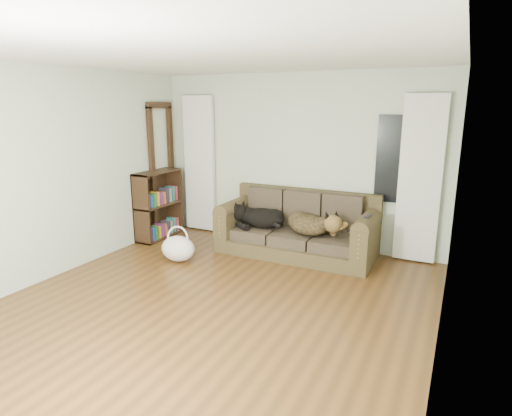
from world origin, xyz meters
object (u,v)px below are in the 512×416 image
at_px(sofa, 296,224).
at_px(dog_shepherd, 311,225).
at_px(dog_black_lab, 260,218).
at_px(tote_bag, 178,250).
at_px(bookshelf, 159,207).

distance_m(sofa, dog_shepherd, 0.25).
xyz_separation_m(sofa, dog_black_lab, (-0.57, -0.03, 0.03)).
bearing_deg(sofa, tote_bag, -144.50).
xyz_separation_m(dog_shepherd, bookshelf, (-2.55, -0.15, 0.01)).
xyz_separation_m(tote_bag, bookshelf, (-0.94, 0.78, 0.34)).
height_order(dog_black_lab, dog_shepherd, dog_shepherd).
height_order(dog_shepherd, bookshelf, bookshelf).
relative_size(dog_black_lab, tote_bag, 1.40).
height_order(sofa, bookshelf, bookshelf).
bearing_deg(sofa, dog_shepherd, -12.55).
xyz_separation_m(sofa, bookshelf, (-2.32, -0.21, 0.05)).
bearing_deg(sofa, bookshelf, -174.94).
height_order(sofa, dog_black_lab, sofa).
relative_size(dog_shepherd, bookshelf, 0.64).
xyz_separation_m(sofa, tote_bag, (-1.38, -0.98, -0.29)).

